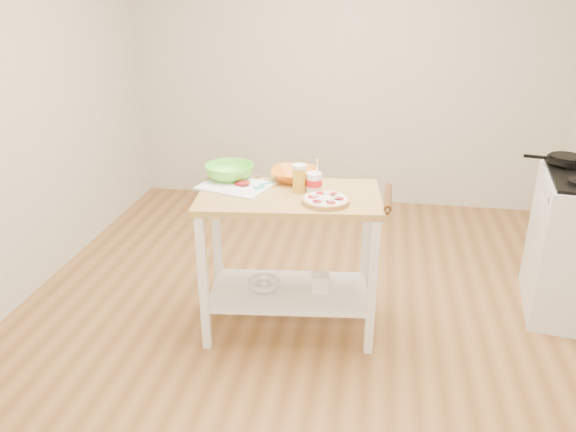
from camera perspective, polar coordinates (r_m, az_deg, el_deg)
The scene contains 14 objects.
room_shell at distance 3.11m, azimuth 3.02°, elevation 10.05°, with size 4.04×4.54×2.74m.
prep_island at distance 3.33m, azimuth 0.12°, elevation -1.90°, with size 1.11×0.69×0.90m.
skillet at distance 4.03m, azimuth 26.36°, elevation 5.15°, with size 0.38×0.24×0.03m.
pizza at distance 3.11m, azimuth 3.85°, elevation 1.65°, with size 0.27×0.27×0.04m.
cutting_board at distance 3.37m, azimuth -5.36°, elevation 3.13°, with size 0.47×0.40×0.04m.
spatula at distance 3.33m, azimuth -2.58°, elevation 3.14°, with size 0.10×0.14×0.01m.
knife at distance 3.46m, azimuth -5.54°, elevation 3.83°, with size 0.24×0.16×0.01m.
orange_bowl at distance 3.45m, azimuth 0.63°, elevation 4.21°, with size 0.28×0.28×0.07m, color orange.
green_bowl at distance 3.48m, azimuth -5.96°, elevation 4.45°, with size 0.30×0.30×0.09m, color #68DD3A.
beer_pint at distance 3.25m, azimuth 1.15°, elevation 3.89°, with size 0.08×0.08×0.16m.
yogurt_tub at distance 3.26m, azimuth 2.64°, elevation 3.47°, with size 0.09×0.09×0.20m.
rolling_pin at distance 3.17m, azimuth 10.14°, elevation 1.83°, with size 0.04×0.04×0.36m, color #522C12.
shelf_glass_bowl at distance 3.51m, azimuth -2.50°, elevation -7.01°, with size 0.20×0.20×0.06m, color silver.
shelf_bin at distance 3.50m, azimuth 3.29°, elevation -6.76°, with size 0.11×0.11×0.11m, color white.
Camera 1 is at (0.34, -3.02, 2.05)m, focal length 35.00 mm.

